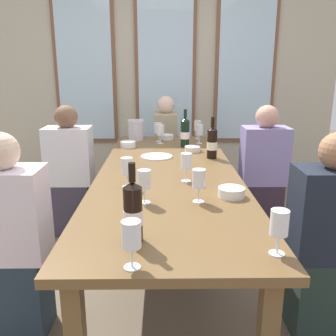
# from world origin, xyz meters

# --- Properties ---
(ground_plane) EXTENTS (12.00, 12.00, 0.00)m
(ground_plane) POSITION_xyz_m (0.00, 0.00, 0.00)
(ground_plane) COLOR brown
(back_wall_with_windows) EXTENTS (4.11, 0.10, 2.90)m
(back_wall_with_windows) POSITION_xyz_m (0.00, 2.20, 1.45)
(back_wall_with_windows) COLOR #B8B098
(back_wall_with_windows) RESTS_ON ground
(dining_table) EXTENTS (0.91, 2.55, 0.74)m
(dining_table) POSITION_xyz_m (0.00, 0.00, 0.67)
(dining_table) COLOR brown
(dining_table) RESTS_ON ground
(white_plate_0) EXTENTS (0.24, 0.24, 0.01)m
(white_plate_0) POSITION_xyz_m (-0.08, 0.40, 0.74)
(white_plate_0) COLOR white
(white_plate_0) RESTS_ON dining_table
(metal_pitcher) EXTENTS (0.16, 0.16, 0.19)m
(metal_pitcher) POSITION_xyz_m (-0.29, 1.09, 0.84)
(metal_pitcher) COLOR silver
(metal_pitcher) RESTS_ON dining_table
(wine_bottle_0) EXTENTS (0.08, 0.08, 0.32)m
(wine_bottle_0) POSITION_xyz_m (0.16, 0.77, 0.87)
(wine_bottle_0) COLOR black
(wine_bottle_0) RESTS_ON dining_table
(wine_bottle_1) EXTENTS (0.08, 0.08, 0.32)m
(wine_bottle_1) POSITION_xyz_m (-0.15, -1.00, 0.86)
(wine_bottle_1) COLOR black
(wine_bottle_1) RESTS_ON dining_table
(wine_bottle_2) EXTENTS (0.08, 0.08, 0.31)m
(wine_bottle_2) POSITION_xyz_m (0.34, 0.36, 0.86)
(wine_bottle_2) COLOR black
(wine_bottle_2) RESTS_ON dining_table
(tasting_bowl_0) EXTENTS (0.14, 0.14, 0.05)m
(tasting_bowl_0) POSITION_xyz_m (0.33, -0.49, 0.77)
(tasting_bowl_0) COLOR white
(tasting_bowl_0) RESTS_ON dining_table
(tasting_bowl_1) EXTENTS (0.13, 0.13, 0.05)m
(tasting_bowl_1) POSITION_xyz_m (-0.33, 0.77, 0.77)
(tasting_bowl_1) COLOR white
(tasting_bowl_1) RESTS_ON dining_table
(tasting_bowl_2) EXTENTS (0.14, 0.14, 0.04)m
(tasting_bowl_2) POSITION_xyz_m (0.00, 1.12, 0.76)
(tasting_bowl_2) COLOR white
(tasting_bowl_2) RESTS_ON dining_table
(tasting_bowl_3) EXTENTS (0.13, 0.13, 0.04)m
(tasting_bowl_3) POSITION_xyz_m (0.21, 0.59, 0.76)
(tasting_bowl_3) COLOR white
(tasting_bowl_3) RESTS_ON dining_table
(wine_glass_0) EXTENTS (0.07, 0.07, 0.17)m
(wine_glass_0) POSITION_xyz_m (0.39, -1.12, 0.86)
(wine_glass_0) COLOR white
(wine_glass_0) RESTS_ON dining_table
(wine_glass_1) EXTENTS (0.07, 0.07, 0.17)m
(wine_glass_1) POSITION_xyz_m (0.15, -0.57, 0.86)
(wine_glass_1) COLOR white
(wine_glass_1) RESTS_ON dining_table
(wine_glass_2) EXTENTS (0.07, 0.07, 0.17)m
(wine_glass_2) POSITION_xyz_m (-0.24, -0.32, 0.86)
(wine_glass_2) COLOR white
(wine_glass_2) RESTS_ON dining_table
(wine_glass_3) EXTENTS (0.07, 0.07, 0.17)m
(wine_glass_3) POSITION_xyz_m (-0.13, -0.58, 0.86)
(wine_glass_3) COLOR white
(wine_glass_3) RESTS_ON dining_table
(wine_glass_4) EXTENTS (0.07, 0.07, 0.17)m
(wine_glass_4) POSITION_xyz_m (-0.14, -1.21, 0.86)
(wine_glass_4) COLOR white
(wine_glass_4) RESTS_ON dining_table
(wine_glass_5) EXTENTS (0.07, 0.07, 0.17)m
(wine_glass_5) POSITION_xyz_m (-0.06, 0.92, 0.86)
(wine_glass_5) COLOR white
(wine_glass_5) RESTS_ON dining_table
(wine_glass_6) EXTENTS (0.07, 0.07, 0.17)m
(wine_glass_6) POSITION_xyz_m (0.29, 0.91, 0.86)
(wine_glass_6) COLOR white
(wine_glass_6) RESTS_ON dining_table
(wine_glass_7) EXTENTS (0.07, 0.07, 0.17)m
(wine_glass_7) POSITION_xyz_m (0.11, -0.22, 0.86)
(wine_glass_7) COLOR white
(wine_glass_7) RESTS_ON dining_table
(wine_glass_8) EXTENTS (0.07, 0.07, 0.17)m
(wine_glass_8) POSITION_xyz_m (0.30, 1.15, 0.86)
(wine_glass_8) COLOR white
(wine_glass_8) RESTS_ON dining_table
(wine_glass_9) EXTENTS (0.07, 0.07, 0.17)m
(wine_glass_9) POSITION_xyz_m (-0.08, 1.01, 0.86)
(wine_glass_9) COLOR white
(wine_glass_9) RESTS_ON dining_table
(seated_person_0) EXTENTS (0.38, 0.24, 1.11)m
(seated_person_0) POSITION_xyz_m (-0.82, -0.60, 0.53)
(seated_person_0) COLOR #253440
(seated_person_0) RESTS_ON ground
(seated_person_1) EXTENTS (0.38, 0.24, 1.11)m
(seated_person_1) POSITION_xyz_m (0.82, -0.62, 0.53)
(seated_person_1) COLOR #23332E
(seated_person_1) RESTS_ON ground
(seated_person_2) EXTENTS (0.38, 0.24, 1.11)m
(seated_person_2) POSITION_xyz_m (-0.82, 0.66, 0.53)
(seated_person_2) COLOR #393341
(seated_person_2) RESTS_ON ground
(seated_person_3) EXTENTS (0.38, 0.24, 1.11)m
(seated_person_3) POSITION_xyz_m (0.82, 0.65, 0.53)
(seated_person_3) COLOR #342535
(seated_person_3) RESTS_ON ground
(seated_person_4) EXTENTS (0.24, 0.38, 1.11)m
(seated_person_4) POSITION_xyz_m (0.00, 1.63, 0.53)
(seated_person_4) COLOR #34222B
(seated_person_4) RESTS_ON ground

